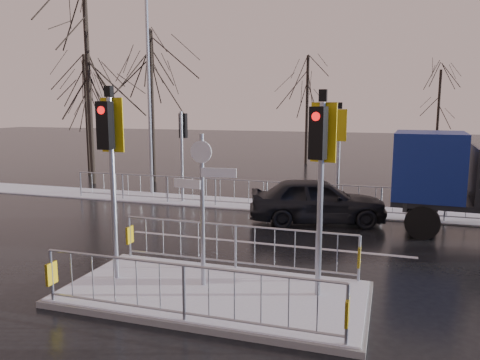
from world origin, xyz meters
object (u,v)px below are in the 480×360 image
(car_far_lane, at_px, (317,200))
(flatbed_truck, at_px, (462,181))
(traffic_island, at_px, (213,278))
(street_lamp_left, at_px, (150,88))

(car_far_lane, bearing_deg, flatbed_truck, -106.33)
(traffic_island, relative_size, car_far_lane, 1.38)
(car_far_lane, distance_m, street_lamp_left, 8.85)
(flatbed_truck, height_order, street_lamp_left, street_lamp_left)
(traffic_island, distance_m, flatbed_truck, 8.51)
(car_far_lane, xyz_separation_m, street_lamp_left, (-7.48, 2.89, 3.75))
(traffic_island, height_order, street_lamp_left, street_lamp_left)
(traffic_island, bearing_deg, flatbed_truck, 51.44)
(traffic_island, relative_size, flatbed_truck, 0.91)
(car_far_lane, bearing_deg, traffic_island, 154.68)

